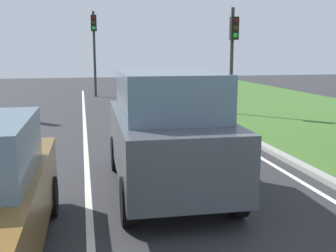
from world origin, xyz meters
name	(u,v)px	position (x,y,z in m)	size (l,w,h in m)	color
ground_plane	(109,141)	(0.00, 14.00, 0.00)	(60.00, 60.00, 0.00)	#2D2D30
lane_line_center	(85,142)	(-0.70, 14.00, 0.00)	(0.12, 32.00, 0.01)	silver
lane_line_right_edge	(224,136)	(3.60, 14.00, 0.00)	(0.12, 32.00, 0.01)	silver
curb_right	(238,133)	(4.10, 14.00, 0.06)	(0.24, 48.00, 0.12)	#9E9B93
car_suv_ahead	(167,131)	(0.80, 9.34, 1.17)	(2.06, 4.54, 2.28)	#474C51
traffic_light_near_right	(233,45)	(5.31, 17.91, 2.89)	(0.32, 0.50, 4.36)	#2D2D2D
traffic_light_far_median	(94,39)	(0.03, 26.18, 3.30)	(0.32, 0.50, 4.86)	#2D2D2D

